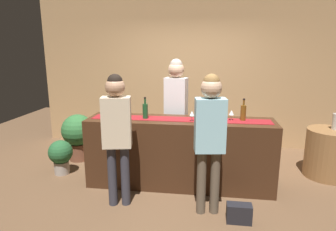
# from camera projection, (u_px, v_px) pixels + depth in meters

# --- Properties ---
(ground_plane) EXTENTS (10.00, 10.00, 0.00)m
(ground_plane) POSITION_uv_depth(u_px,v_px,m) (179.00, 184.00, 4.21)
(ground_plane) COLOR brown
(back_wall) EXTENTS (6.00, 0.12, 2.90)m
(back_wall) POSITION_uv_depth(u_px,v_px,m) (190.00, 73.00, 5.72)
(back_wall) COLOR tan
(back_wall) RESTS_ON ground
(bar_counter) EXTENTS (2.59, 0.60, 0.97)m
(bar_counter) POSITION_uv_depth(u_px,v_px,m) (180.00, 153.00, 4.10)
(bar_counter) COLOR #3D2314
(bar_counter) RESTS_ON ground
(counter_runner_cloth) EXTENTS (2.46, 0.28, 0.01)m
(counter_runner_cloth) POSITION_uv_depth(u_px,v_px,m) (180.00, 119.00, 3.99)
(counter_runner_cloth) COLOR maroon
(counter_runner_cloth) RESTS_ON bar_counter
(wine_bottle_green) EXTENTS (0.07, 0.07, 0.30)m
(wine_bottle_green) POSITION_uv_depth(u_px,v_px,m) (145.00, 111.00, 4.01)
(wine_bottle_green) COLOR #194723
(wine_bottle_green) RESTS_ON bar_counter
(wine_bottle_amber) EXTENTS (0.07, 0.07, 0.30)m
(wine_bottle_amber) POSITION_uv_depth(u_px,v_px,m) (243.00, 112.00, 3.90)
(wine_bottle_amber) COLOR brown
(wine_bottle_amber) RESTS_ON bar_counter
(wine_glass_near_customer) EXTENTS (0.07, 0.07, 0.14)m
(wine_glass_near_customer) POSITION_uv_depth(u_px,v_px,m) (215.00, 113.00, 3.90)
(wine_glass_near_customer) COLOR silver
(wine_glass_near_customer) RESTS_ON bar_counter
(wine_glass_mid_counter) EXTENTS (0.07, 0.07, 0.14)m
(wine_glass_mid_counter) POSITION_uv_depth(u_px,v_px,m) (192.00, 114.00, 3.86)
(wine_glass_mid_counter) COLOR silver
(wine_glass_mid_counter) RESTS_ON bar_counter
(wine_glass_far_end) EXTENTS (0.07, 0.07, 0.14)m
(wine_glass_far_end) POSITION_uv_depth(u_px,v_px,m) (231.00, 113.00, 3.91)
(wine_glass_far_end) COLOR silver
(wine_glass_far_end) RESTS_ON bar_counter
(bartender) EXTENTS (0.37, 0.26, 1.77)m
(bartender) POSITION_uv_depth(u_px,v_px,m) (176.00, 102.00, 4.54)
(bartender) COLOR #26262B
(bartender) RESTS_ON ground
(customer_sipping) EXTENTS (0.37, 0.25, 1.66)m
(customer_sipping) POSITION_uv_depth(u_px,v_px,m) (210.00, 131.00, 3.26)
(customer_sipping) COLOR brown
(customer_sipping) RESTS_ON ground
(customer_browsing) EXTENTS (0.37, 0.26, 1.64)m
(customer_browsing) POSITION_uv_depth(u_px,v_px,m) (117.00, 127.00, 3.45)
(customer_browsing) COLOR #33333D
(customer_browsing) RESTS_ON ground
(round_side_table) EXTENTS (0.68, 0.68, 0.74)m
(round_side_table) POSITION_uv_depth(u_px,v_px,m) (329.00, 153.00, 4.40)
(round_side_table) COLOR olive
(round_side_table) RESTS_ON ground
(potted_plant_tall) EXTENTS (0.56, 0.56, 0.81)m
(potted_plant_tall) POSITION_uv_depth(u_px,v_px,m) (78.00, 134.00, 5.06)
(potted_plant_tall) COLOR brown
(potted_plant_tall) RESTS_ON ground
(potted_plant_small) EXTENTS (0.37, 0.37, 0.54)m
(potted_plant_small) POSITION_uv_depth(u_px,v_px,m) (61.00, 155.00, 4.51)
(potted_plant_small) COLOR #9E9389
(potted_plant_small) RESTS_ON ground
(handbag) EXTENTS (0.28, 0.14, 0.22)m
(handbag) POSITION_uv_depth(u_px,v_px,m) (239.00, 213.00, 3.27)
(handbag) COLOR black
(handbag) RESTS_ON ground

